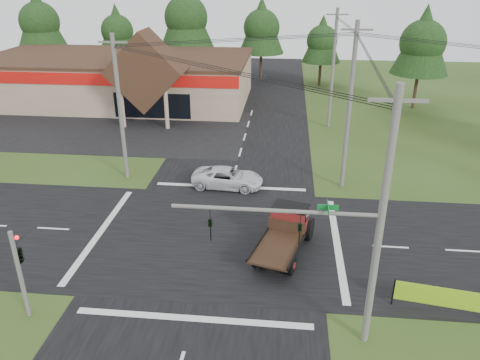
# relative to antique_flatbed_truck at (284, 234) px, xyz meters

# --- Properties ---
(ground) EXTENTS (120.00, 120.00, 0.00)m
(ground) POSITION_rel_antique_flatbed_truck_xyz_m (-3.93, 1.23, -1.21)
(ground) COLOR #314318
(ground) RESTS_ON ground
(road_ns) EXTENTS (12.00, 120.00, 0.02)m
(road_ns) POSITION_rel_antique_flatbed_truck_xyz_m (-3.93, 1.23, -1.20)
(road_ns) COLOR black
(road_ns) RESTS_ON ground
(road_ew) EXTENTS (120.00, 12.00, 0.02)m
(road_ew) POSITION_rel_antique_flatbed_truck_xyz_m (-3.93, 1.23, -1.20)
(road_ew) COLOR black
(road_ew) RESTS_ON ground
(parking_apron) EXTENTS (28.00, 14.00, 0.02)m
(parking_apron) POSITION_rel_antique_flatbed_truck_xyz_m (-17.93, 20.23, -1.20)
(parking_apron) COLOR black
(parking_apron) RESTS_ON ground
(cvs_building) EXTENTS (30.40, 18.20, 9.19)m
(cvs_building) POSITION_rel_antique_flatbed_truck_xyz_m (-19.63, 30.80, 1.56)
(cvs_building) COLOR #9F876B
(cvs_building) RESTS_ON ground
(traffic_signal_mast) EXTENTS (8.12, 0.24, 7.00)m
(traffic_signal_mast) POSITION_rel_antique_flatbed_truck_xyz_m (1.89, -6.27, 3.21)
(traffic_signal_mast) COLOR #595651
(traffic_signal_mast) RESTS_ON ground
(traffic_signal_corner) EXTENTS (0.53, 2.48, 4.40)m
(traffic_signal_corner) POSITION_rel_antique_flatbed_truck_xyz_m (-11.43, -6.09, 2.31)
(traffic_signal_corner) COLOR #595651
(traffic_signal_corner) RESTS_ON ground
(utility_pole_nr) EXTENTS (2.00, 0.30, 11.00)m
(utility_pole_nr) POSITION_rel_antique_flatbed_truck_xyz_m (3.57, -6.27, 4.42)
(utility_pole_nr) COLOR #595651
(utility_pole_nr) RESTS_ON ground
(utility_pole_nw) EXTENTS (2.00, 0.30, 10.50)m
(utility_pole_nw) POSITION_rel_antique_flatbed_truck_xyz_m (-11.93, 9.23, 4.17)
(utility_pole_nw) COLOR #595651
(utility_pole_nw) RESTS_ON ground
(utility_pole_ne) EXTENTS (2.00, 0.30, 11.50)m
(utility_pole_ne) POSITION_rel_antique_flatbed_truck_xyz_m (4.07, 9.23, 4.68)
(utility_pole_ne) COLOR #595651
(utility_pole_ne) RESTS_ON ground
(utility_pole_n) EXTENTS (2.00, 0.30, 11.20)m
(utility_pole_n) POSITION_rel_antique_flatbed_truck_xyz_m (4.07, 23.23, 4.52)
(utility_pole_n) COLOR #595651
(utility_pole_n) RESTS_ON ground
(tree_row_a) EXTENTS (6.72, 6.72, 12.12)m
(tree_row_a) POSITION_rel_antique_flatbed_truck_xyz_m (-33.93, 41.23, 6.83)
(tree_row_a) COLOR #332316
(tree_row_a) RESTS_ON ground
(tree_row_b) EXTENTS (5.60, 5.60, 10.10)m
(tree_row_b) POSITION_rel_antique_flatbed_truck_xyz_m (-23.93, 43.23, 5.49)
(tree_row_b) COLOR #332316
(tree_row_b) RESTS_ON ground
(tree_row_c) EXTENTS (7.28, 7.28, 13.13)m
(tree_row_c) POSITION_rel_antique_flatbed_truck_xyz_m (-13.93, 42.23, 7.51)
(tree_row_c) COLOR #332316
(tree_row_c) RESTS_ON ground
(tree_row_d) EXTENTS (6.16, 6.16, 11.11)m
(tree_row_d) POSITION_rel_antique_flatbed_truck_xyz_m (-3.93, 43.23, 6.16)
(tree_row_d) COLOR #332316
(tree_row_d) RESTS_ON ground
(tree_row_e) EXTENTS (5.04, 5.04, 9.09)m
(tree_row_e) POSITION_rel_antique_flatbed_truck_xyz_m (4.07, 41.23, 4.82)
(tree_row_e) COLOR #332316
(tree_row_e) RESTS_ON ground
(tree_side_ne) EXTENTS (6.16, 6.16, 11.11)m
(tree_side_ne) POSITION_rel_antique_flatbed_truck_xyz_m (14.07, 31.23, 6.16)
(tree_side_ne) COLOR #332316
(tree_side_ne) RESTS_ON ground
(antique_flatbed_truck) EXTENTS (3.69, 6.19, 2.43)m
(antique_flatbed_truck) POSITION_rel_antique_flatbed_truck_xyz_m (0.00, 0.00, 0.00)
(antique_flatbed_truck) COLOR #591B0C
(antique_flatbed_truck) RESTS_ON ground
(roadside_banner) EXTENTS (4.11, 0.79, 1.42)m
(roadside_banner) POSITION_rel_antique_flatbed_truck_xyz_m (7.16, -4.15, -0.51)
(roadside_banner) COLOR #80B418
(roadside_banner) RESTS_ON ground
(white_pickup) EXTENTS (5.22, 2.69, 1.41)m
(white_pickup) POSITION_rel_antique_flatbed_truck_xyz_m (-4.15, 8.31, -0.51)
(white_pickup) COLOR silver
(white_pickup) RESTS_ON ground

